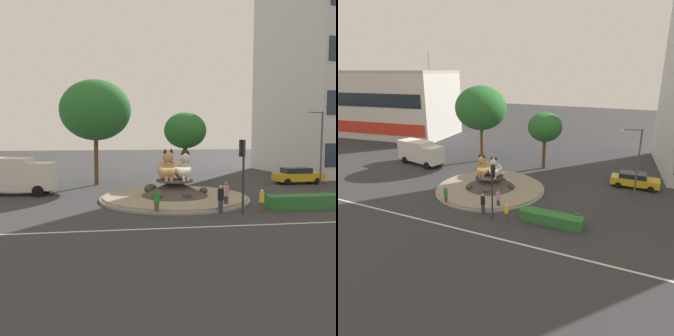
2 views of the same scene
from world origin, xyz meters
TOP-DOWN VIEW (x-y plane):
  - ground_plane at (0.00, 0.00)m, footprint 160.00×160.00m
  - lane_centreline at (0.00, -8.56)m, footprint 112.00×0.20m
  - roundabout_island at (-0.01, 0.01)m, footprint 11.25×11.25m
  - cat_statue_calico at (-0.61, -0.15)m, footprint 1.50×2.45m
  - cat_statue_white at (0.66, -0.05)m, footprint 1.51×2.35m
  - traffic_light_mast at (3.29, -5.70)m, footprint 0.34×0.46m
  - office_tower at (23.01, 16.67)m, footprint 16.21×16.87m
  - clipped_hedge_strip at (8.00, -4.61)m, footprint 5.15×1.20m
  - broadleaf_tree_behind_island at (-6.09, 9.11)m, footprint 6.75×6.75m
  - second_tree_near_tower at (2.65, 9.45)m, footprint 4.22×4.22m
  - streetlight_arm at (13.52, 3.22)m, footprint 1.90×0.54m
  - pedestrian_pink_shirt at (2.84, -3.83)m, footprint 0.36×0.36m
  - pedestrian_green_shirt at (-1.98, -5.01)m, footprint 0.38×0.38m
  - pedestrian_yellow_shirt at (4.55, -5.75)m, footprint 0.31×0.31m
  - pedestrian_black_shirt at (2.06, -5.22)m, footprint 0.39×0.39m
  - sedan_on_far_lane at (13.50, 7.01)m, footprint 4.82×2.12m
  - delivery_box_truck at (-12.69, 4.32)m, footprint 6.96×3.46m
  - litter_bin at (9.93, -3.86)m, footprint 0.56×0.56m

SIDE VIEW (x-z plane):
  - ground_plane at x=0.00m, z-range 0.00..0.00m
  - lane_centreline at x=0.00m, z-range 0.00..0.01m
  - clipped_hedge_strip at x=8.00m, z-range 0.00..0.90m
  - litter_bin at x=9.93m, z-range 0.00..0.90m
  - roundabout_island at x=-0.01m, z-range -0.25..1.26m
  - pedestrian_yellow_shirt at x=4.55m, z-range 0.05..1.59m
  - sedan_on_far_lane at x=13.50m, z-range 0.04..1.63m
  - pedestrian_green_shirt at x=-1.98m, z-range 0.04..1.67m
  - pedestrian_black_shirt at x=2.06m, z-range 0.04..1.82m
  - pedestrian_pink_shirt at x=2.84m, z-range 0.05..1.86m
  - delivery_box_truck at x=-12.69m, z-range 0.14..3.14m
  - cat_statue_white at x=0.66m, z-range 1.20..3.46m
  - cat_statue_calico at x=-0.61m, z-range 1.18..3.59m
  - traffic_light_mast at x=3.29m, z-range 0.93..5.56m
  - streetlight_arm at x=13.52m, z-range 0.55..7.44m
  - second_tree_near_tower at x=2.65m, z-range 1.69..8.73m
  - broadleaf_tree_behind_island at x=-6.09m, z-range 2.13..12.15m
  - office_tower at x=23.01m, z-range 0.00..32.33m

